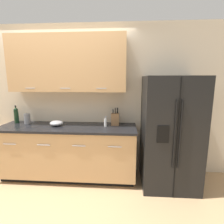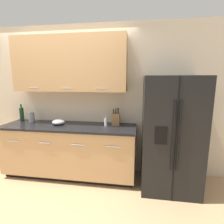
{
  "view_description": "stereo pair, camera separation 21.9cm",
  "coord_description": "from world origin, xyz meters",
  "views": [
    {
      "loc": [
        1.07,
        -1.86,
        1.67
      ],
      "look_at": [
        0.88,
        0.88,
        1.16
      ],
      "focal_mm": 28.0,
      "sensor_mm": 36.0,
      "label": 1
    },
    {
      "loc": [
        1.29,
        -1.84,
        1.67
      ],
      "look_at": [
        0.88,
        0.88,
        1.16
      ],
      "focal_mm": 28.0,
      "sensor_mm": 36.0,
      "label": 2
    }
  ],
  "objects": [
    {
      "name": "refrigerator",
      "position": [
        1.79,
        0.81,
        0.86
      ],
      "size": [
        0.84,
        0.79,
        1.72
      ],
      "color": "black",
      "rests_on": "ground_plane"
    },
    {
      "name": "ground_plane",
      "position": [
        0.0,
        0.0,
        0.0
      ],
      "size": [
        14.0,
        14.0,
        0.0
      ],
      "primitive_type": "plane",
      "color": "tan"
    },
    {
      "name": "counter_unit",
      "position": [
        0.14,
        0.88,
        0.46
      ],
      "size": [
        2.27,
        0.64,
        0.91
      ],
      "color": "black",
      "rests_on": "ground_plane"
    },
    {
      "name": "wine_bottle",
      "position": [
        -0.83,
        1.04,
        1.05
      ],
      "size": [
        0.07,
        0.07,
        0.31
      ],
      "color": "black",
      "rests_on": "counter_unit"
    },
    {
      "name": "mixing_bowl",
      "position": [
        -0.05,
        0.9,
        0.95
      ],
      "size": [
        0.22,
        0.22,
        0.09
      ],
      "color": "#A3A3A5",
      "rests_on": "counter_unit"
    },
    {
      "name": "wall_back",
      "position": [
        0.04,
        1.17,
        1.49
      ],
      "size": [
        10.0,
        0.39,
        2.6
      ],
      "color": "beige",
      "rests_on": "ground_plane"
    },
    {
      "name": "steel_canister",
      "position": [
        -0.62,
        1.01,
        1.0
      ],
      "size": [
        0.11,
        0.11,
        0.19
      ],
      "color": "gray",
      "rests_on": "counter_unit"
    },
    {
      "name": "knife_block",
      "position": [
        0.93,
        1.02,
        1.01
      ],
      "size": [
        0.13,
        0.12,
        0.3
      ],
      "color": "olive",
      "rests_on": "counter_unit"
    },
    {
      "name": "soap_dispenser",
      "position": [
        0.77,
        0.92,
        0.98
      ],
      "size": [
        0.05,
        0.05,
        0.17
      ],
      "color": "white",
      "rests_on": "counter_unit"
    }
  ]
}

